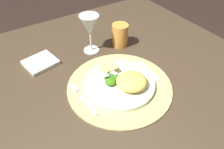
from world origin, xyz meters
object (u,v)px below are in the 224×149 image
at_px(dining_table, 93,103).
at_px(spoon, 145,67).
at_px(wine_glass, 90,27).
at_px(napkin, 41,63).
at_px(fork, 85,100).
at_px(amber_tumbler, 120,35).
at_px(dinner_plate, 120,84).

xyz_separation_m(dining_table, spoon, (0.22, -0.05, 0.12)).
relative_size(spoon, wine_glass, 0.82).
distance_m(napkin, wine_glass, 0.24).
distance_m(fork, wine_glass, 0.31).
relative_size(fork, spoon, 1.26).
distance_m(dining_table, amber_tumbler, 0.32).
height_order(dinner_plate, spoon, dinner_plate).
bearing_deg(fork, amber_tumbler, 37.03).
bearing_deg(dinner_plate, dining_table, 136.20).
height_order(spoon, wine_glass, wine_glass).
bearing_deg(dinner_plate, fork, 178.92).
relative_size(wine_glass, amber_tumbler, 1.65).
height_order(fork, spoon, spoon).
bearing_deg(spoon, amber_tumbler, 86.39).
bearing_deg(spoon, wine_glass, 117.62).
bearing_deg(wine_glass, amber_tumbler, -13.02).
distance_m(dinner_plate, amber_tumbler, 0.27).
xyz_separation_m(spoon, amber_tumbler, (0.01, 0.19, 0.04)).
bearing_deg(dining_table, amber_tumbler, 32.80).
bearing_deg(napkin, amber_tumbler, -9.38).
xyz_separation_m(dining_table, amber_tumbler, (0.23, 0.15, 0.16)).
distance_m(dinner_plate, fork, 0.14).
relative_size(spoon, amber_tumbler, 1.35).
bearing_deg(fork, dinner_plate, -1.08).
xyz_separation_m(dinner_plate, amber_tumbler, (0.15, 0.22, 0.04)).
bearing_deg(dining_table, spoon, -12.23).
xyz_separation_m(dining_table, fork, (-0.06, -0.07, 0.12)).
distance_m(spoon, napkin, 0.42).
bearing_deg(napkin, wine_glass, -7.19).
bearing_deg(amber_tumbler, wine_glass, 166.98).
distance_m(dining_table, napkin, 0.26).
distance_m(dinner_plate, spoon, 0.14).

